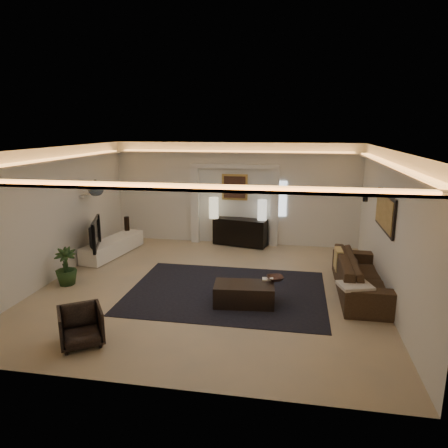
% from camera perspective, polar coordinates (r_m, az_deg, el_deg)
% --- Properties ---
extents(floor, '(7.00, 7.00, 0.00)m').
position_cam_1_polar(floor, '(8.86, -1.98, -8.73)').
color(floor, tan).
rests_on(floor, ground).
extents(ceiling, '(7.00, 7.00, 0.00)m').
position_cam_1_polar(ceiling, '(8.22, -2.14, 10.35)').
color(ceiling, white).
rests_on(ceiling, ground).
extents(wall_back, '(7.00, 0.00, 7.00)m').
position_cam_1_polar(wall_back, '(11.80, 1.51, 4.20)').
color(wall_back, silver).
rests_on(wall_back, ground).
extents(wall_front, '(7.00, 0.00, 7.00)m').
position_cam_1_polar(wall_front, '(5.19, -10.23, -8.10)').
color(wall_front, silver).
rests_on(wall_front, ground).
extents(wall_left, '(0.00, 7.00, 7.00)m').
position_cam_1_polar(wall_left, '(9.76, -22.59, 1.22)').
color(wall_left, silver).
rests_on(wall_left, ground).
extents(wall_right, '(0.00, 7.00, 7.00)m').
position_cam_1_polar(wall_right, '(8.43, 21.91, -0.51)').
color(wall_right, silver).
rests_on(wall_right, ground).
extents(cove_soffit, '(7.00, 7.00, 0.04)m').
position_cam_1_polar(cove_soffit, '(8.23, -2.12, 8.41)').
color(cove_soffit, silver).
rests_on(cove_soffit, ceiling).
extents(daylight_slit, '(0.25, 0.03, 1.00)m').
position_cam_1_polar(daylight_slit, '(11.68, 8.07, 3.47)').
color(daylight_slit, white).
rests_on(daylight_slit, wall_back).
extents(area_rug, '(4.00, 3.00, 0.01)m').
position_cam_1_polar(area_rug, '(8.60, 0.39, -9.37)').
color(area_rug, black).
rests_on(area_rug, ground).
extents(pilaster_left, '(0.22, 0.20, 2.20)m').
position_cam_1_polar(pilaster_left, '(11.99, -4.02, 2.61)').
color(pilaster_left, silver).
rests_on(pilaster_left, ground).
extents(pilaster_right, '(0.22, 0.20, 2.20)m').
position_cam_1_polar(pilaster_right, '(11.65, 7.03, 2.23)').
color(pilaster_right, silver).
rests_on(pilaster_right, ground).
extents(alcove_header, '(2.52, 0.20, 0.12)m').
position_cam_1_polar(alcove_header, '(11.60, 1.46, 8.02)').
color(alcove_header, silver).
rests_on(alcove_header, wall_back).
extents(painting_frame, '(0.74, 0.04, 0.74)m').
position_cam_1_polar(painting_frame, '(11.74, 1.49, 5.14)').
color(painting_frame, tan).
rests_on(painting_frame, wall_back).
extents(painting_canvas, '(0.62, 0.02, 0.62)m').
position_cam_1_polar(painting_canvas, '(11.72, 1.47, 5.12)').
color(painting_canvas, '#4C2D1E').
rests_on(painting_canvas, wall_back).
extents(art_panel_frame, '(0.04, 1.64, 0.74)m').
position_cam_1_polar(art_panel_frame, '(8.66, 21.47, 1.57)').
color(art_panel_frame, black).
rests_on(art_panel_frame, wall_right).
extents(art_panel_gold, '(0.02, 1.50, 0.62)m').
position_cam_1_polar(art_panel_gold, '(8.65, 21.31, 1.58)').
color(art_panel_gold, tan).
rests_on(art_panel_gold, wall_right).
extents(wall_sconce, '(0.12, 0.12, 0.22)m').
position_cam_1_polar(wall_sconce, '(10.48, 19.02, 3.58)').
color(wall_sconce, black).
rests_on(wall_sconce, wall_right).
extents(wall_niche, '(0.10, 0.55, 0.04)m').
position_cam_1_polar(wall_niche, '(10.88, -18.50, 3.79)').
color(wall_niche, silver).
rests_on(wall_niche, wall_left).
extents(console, '(1.59, 0.79, 0.76)m').
position_cam_1_polar(console, '(11.74, 2.27, -1.09)').
color(console, '#2F2620').
rests_on(console, ground).
extents(lamp_left, '(0.32, 0.32, 0.59)m').
position_cam_1_polar(lamp_left, '(11.68, -1.43, 2.31)').
color(lamp_left, '#FFEFBD').
rests_on(lamp_left, console).
extents(lamp_right, '(0.33, 0.33, 0.57)m').
position_cam_1_polar(lamp_right, '(11.49, 5.32, 2.07)').
color(lamp_right, white).
rests_on(lamp_right, console).
extents(media_ledge, '(0.89, 2.26, 0.41)m').
position_cam_1_polar(media_ledge, '(11.32, -15.12, -3.04)').
color(media_ledge, white).
rests_on(media_ledge, ground).
extents(tv, '(1.23, 0.59, 0.72)m').
position_cam_1_polar(tv, '(10.50, -17.98, -1.19)').
color(tv, black).
rests_on(tv, media_ledge).
extents(figurine, '(0.16, 0.16, 0.40)m').
position_cam_1_polar(figurine, '(12.05, -13.34, 0.10)').
color(figurine, black).
rests_on(figurine, media_ledge).
extents(ginger_jar, '(0.40, 0.40, 0.39)m').
position_cam_1_polar(ginger_jar, '(10.66, -17.37, 4.86)').
color(ginger_jar, slate).
rests_on(ginger_jar, wall_niche).
extents(plant, '(0.60, 0.60, 0.81)m').
position_cam_1_polar(plant, '(9.48, -21.10, -5.55)').
color(plant, '#203917').
rests_on(plant, ground).
extents(sofa, '(2.61, 1.02, 0.76)m').
position_cam_1_polar(sofa, '(8.87, 18.80, -6.80)').
color(sofa, '#3F2E19').
rests_on(sofa, ground).
extents(throw_blanket, '(0.67, 0.61, 0.06)m').
position_cam_1_polar(throw_blanket, '(7.81, 17.73, -8.15)').
color(throw_blanket, silver).
rests_on(throw_blanket, sofa).
extents(throw_pillow, '(0.15, 0.45, 0.45)m').
position_cam_1_polar(throw_pillow, '(9.20, 15.58, -4.72)').
color(throw_pillow, tan).
rests_on(throw_pillow, sofa).
extents(coffee_table, '(1.19, 0.72, 0.42)m').
position_cam_1_polar(coffee_table, '(7.97, 2.80, -9.74)').
color(coffee_table, black).
rests_on(coffee_table, ground).
extents(bowl, '(0.41, 0.41, 0.08)m').
position_cam_1_polar(bowl, '(8.12, 7.12, -7.52)').
color(bowl, '#36211B').
rests_on(bowl, coffee_table).
extents(magazine, '(0.23, 0.17, 0.03)m').
position_cam_1_polar(magazine, '(8.14, 6.10, -7.64)').
color(magazine, white).
rests_on(magazine, coffee_table).
extents(armchair, '(0.90, 0.91, 0.60)m').
position_cam_1_polar(armchair, '(6.96, -19.24, -13.25)').
color(armchair, black).
rests_on(armchair, ground).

